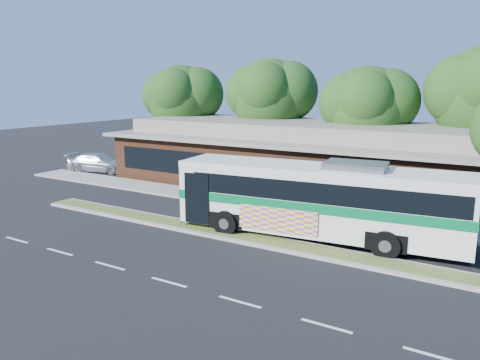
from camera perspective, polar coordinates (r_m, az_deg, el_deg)
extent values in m
plane|color=black|center=(21.26, 0.09, -7.68)|extent=(120.00, 120.00, 0.00)
cube|color=#4E5825|center=(21.72, 0.91, -7.05)|extent=(26.00, 1.10, 0.15)
cube|color=gray|center=(26.68, 7.24, -3.62)|extent=(44.00, 2.60, 0.12)
cube|color=black|center=(39.92, -14.75, 1.10)|extent=(14.00, 12.00, 0.01)
cube|color=brown|center=(32.36, 12.10, 1.70)|extent=(32.00, 10.00, 3.20)
cube|color=slate|center=(32.12, 12.23, 4.73)|extent=(33.20, 11.20, 0.24)
cube|color=slate|center=(32.05, 12.28, 5.84)|extent=(30.00, 8.00, 1.00)
cube|color=black|center=(27.72, 8.65, 0.40)|extent=(30.00, 0.06, 1.60)
cylinder|color=black|center=(41.29, -6.97, 4.53)|extent=(0.44, 0.44, 3.99)
sphere|color=#1A4316|center=(41.00, -7.10, 9.71)|extent=(5.80, 5.80, 5.80)
sphere|color=#1A4316|center=(40.54, -5.26, 10.39)|extent=(4.52, 4.52, 4.52)
cylinder|color=black|center=(37.77, 3.59, 4.10)|extent=(0.44, 0.44, 4.20)
sphere|color=#1A4316|center=(37.46, 3.66, 10.02)|extent=(6.00, 6.00, 6.00)
sphere|color=#1A4316|center=(37.25, 5.87, 10.71)|extent=(4.68, 4.68, 4.68)
cylinder|color=black|center=(33.90, 14.84, 2.51)|extent=(0.44, 0.44, 3.78)
sphere|color=#1A4316|center=(33.55, 15.16, 8.54)|extent=(5.60, 5.60, 5.60)
sphere|color=#1A4316|center=(33.60, 17.49, 9.18)|extent=(4.37, 4.37, 4.37)
cylinder|color=black|center=(33.60, 26.87, 2.10)|extent=(0.44, 0.44, 4.41)
cube|color=silver|center=(21.66, 9.46, -2.31)|extent=(13.30, 4.17, 3.01)
cube|color=black|center=(21.44, 10.35, -0.83)|extent=(12.27, 4.11, 0.90)
cube|color=silver|center=(21.37, 9.58, 1.27)|extent=(13.33, 4.20, 0.28)
cube|color=#046533|center=(21.68, 9.45, -2.54)|extent=(13.37, 4.24, 0.41)
cube|color=black|center=(24.12, -5.67, 0.10)|extent=(0.33, 2.44, 1.86)
cube|color=black|center=(20.79, 27.21, -2.03)|extent=(0.31, 2.27, 1.20)
cube|color=#B936A5|center=(20.97, 4.58, -4.86)|extent=(3.69, 0.45, 1.09)
cube|color=slate|center=(20.96, 13.91, 1.67)|extent=(2.79, 2.02, 0.33)
cylinder|color=black|center=(22.17, -1.75, -5.24)|extent=(1.23, 0.52, 1.20)
cylinder|color=black|center=(24.54, 1.14, -3.57)|extent=(1.23, 0.52, 1.20)
cylinder|color=black|center=(20.11, 17.33, -7.57)|extent=(1.23, 0.52, 1.20)
cylinder|color=black|center=(22.70, 18.30, -5.44)|extent=(1.23, 0.52, 1.20)
imported|color=#BABEC2|center=(39.68, -16.84, 2.02)|extent=(5.60, 3.48, 1.51)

